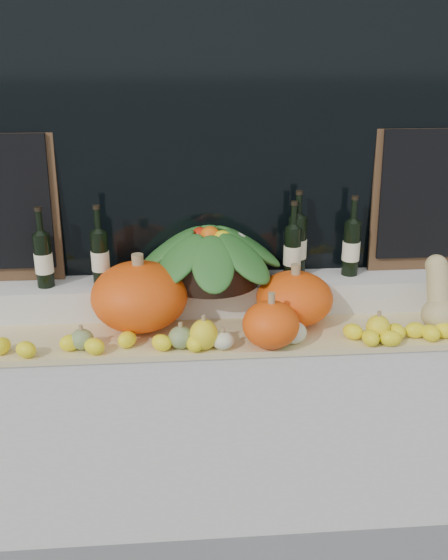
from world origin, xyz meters
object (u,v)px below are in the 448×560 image
at_px(pumpkin_right, 295,298).
at_px(pumpkin_left, 139,296).
at_px(butternut_squash, 439,300).
at_px(produce_bowl, 210,253).
at_px(wine_bottle_tall, 297,245).

bearing_deg(pumpkin_right, pumpkin_left, 179.77).
distance_m(pumpkin_right, butternut_squash, 0.58).
height_order(pumpkin_right, produce_bowl, produce_bowl).
height_order(butternut_squash, produce_bowl, produce_bowl).
xyz_separation_m(pumpkin_left, produce_bowl, (0.30, 0.17, 0.12)).
height_order(pumpkin_left, produce_bowl, produce_bowl).
bearing_deg(pumpkin_left, butternut_squash, -4.38).
xyz_separation_m(butternut_squash, wine_bottle_tall, (-0.53, 0.30, 0.15)).
bearing_deg(pumpkin_right, produce_bowl, 153.31).
relative_size(produce_bowl, wine_bottle_tall, 1.74).
height_order(pumpkin_right, butternut_squash, butternut_squash).
height_order(pumpkin_left, wine_bottle_tall, wine_bottle_tall).
relative_size(pumpkin_right, wine_bottle_tall, 0.84).
height_order(butternut_squash, wine_bottle_tall, wine_bottle_tall).
bearing_deg(butternut_squash, pumpkin_right, 171.08).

